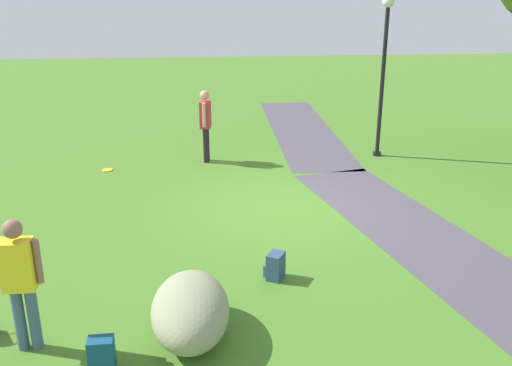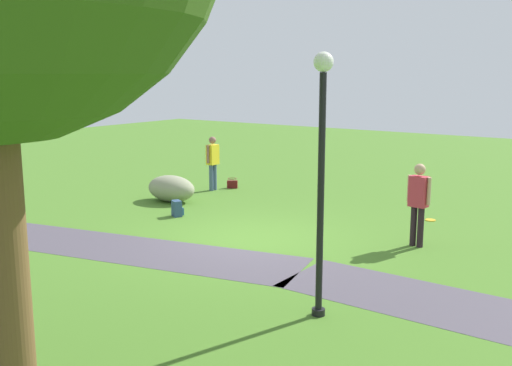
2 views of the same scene
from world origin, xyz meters
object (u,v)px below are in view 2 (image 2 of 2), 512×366
(backpack_by_boulder, at_px, (181,187))
(spare_backpack_on_lawn, at_px, (177,209))
(woman_with_handbag, at_px, (213,159))
(handbag_on_grass, at_px, (232,184))
(lamp_post, at_px, (322,159))
(man_near_boulder, at_px, (418,199))
(lawn_boulder, at_px, (171,188))
(frisbee_on_grass, at_px, (430,220))

(backpack_by_boulder, distance_m, spare_backpack_on_lawn, 2.85)
(woman_with_handbag, distance_m, handbag_on_grass, 1.05)
(lamp_post, distance_m, spare_backpack_on_lawn, 7.13)
(man_near_boulder, bearing_deg, handbag_on_grass, -21.85)
(lawn_boulder, height_order, handbag_on_grass, lawn_boulder)
(lamp_post, distance_m, lawn_boulder, 8.77)
(lawn_boulder, relative_size, woman_with_handbag, 0.92)
(lawn_boulder, relative_size, spare_backpack_on_lawn, 3.78)
(lawn_boulder, height_order, frisbee_on_grass, lawn_boulder)
(woman_with_handbag, bearing_deg, backpack_by_boulder, 62.34)
(handbag_on_grass, bearing_deg, frisbee_on_grass, 175.87)
(backpack_by_boulder, height_order, frisbee_on_grass, backpack_by_boulder)
(backpack_by_boulder, relative_size, frisbee_on_grass, 1.62)
(lawn_boulder, height_order, spare_backpack_on_lawn, lawn_boulder)
(lawn_boulder, relative_size, backpack_by_boulder, 3.78)
(lawn_boulder, bearing_deg, man_near_boulder, 177.76)
(lamp_post, xyz_separation_m, backpack_by_boulder, (7.75, -5.53, -2.16))
(woman_with_handbag, xyz_separation_m, spare_backpack_on_lawn, (-1.36, 3.09, -0.76))
(backpack_by_boulder, bearing_deg, woman_with_handbag, -117.66)
(lawn_boulder, xyz_separation_m, handbag_on_grass, (-0.23, -2.49, -0.22))
(lamp_post, xyz_separation_m, lawn_boulder, (7.23, -4.55, -1.98))
(woman_with_handbag, bearing_deg, man_near_boulder, 163.22)
(lamp_post, bearing_deg, spare_backpack_on_lawn, -29.58)
(lawn_boulder, bearing_deg, lamp_post, 147.78)
(lamp_post, distance_m, woman_with_handbag, 9.82)
(frisbee_on_grass, bearing_deg, backpack_by_boulder, 8.34)
(handbag_on_grass, bearing_deg, spare_backpack_on_lawn, 106.35)
(lamp_post, distance_m, frisbee_on_grass, 7.01)
(woman_with_handbag, height_order, man_near_boulder, man_near_boulder)
(lawn_boulder, bearing_deg, frisbee_on_grass, -163.05)
(spare_backpack_on_lawn, bearing_deg, lamp_post, 150.42)
(man_near_boulder, xyz_separation_m, backpack_by_boulder, (7.67, -1.26, -0.81))
(handbag_on_grass, bearing_deg, man_near_boulder, 158.15)
(backpack_by_boulder, distance_m, frisbee_on_grass, 7.26)
(handbag_on_grass, bearing_deg, woman_with_handbag, 65.35)
(frisbee_on_grass, bearing_deg, spare_backpack_on_lawn, 31.14)
(lawn_boulder, xyz_separation_m, backpack_by_boulder, (0.52, -0.98, -0.17))
(lawn_boulder, height_order, man_near_boulder, man_near_boulder)
(handbag_on_grass, bearing_deg, backpack_by_boulder, 63.52)
(lamp_post, xyz_separation_m, woman_with_handbag, (7.27, -6.44, -1.40))
(handbag_on_grass, bearing_deg, lamp_post, 134.78)
(lamp_post, relative_size, spare_backpack_on_lawn, 9.58)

